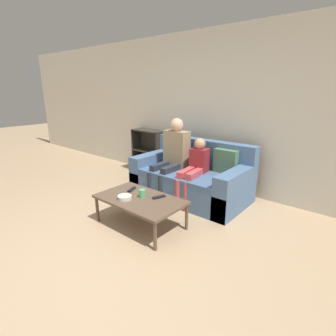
# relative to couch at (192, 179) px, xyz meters

# --- Properties ---
(ground_plane) EXTENTS (22.00, 22.00, 0.00)m
(ground_plane) POSITION_rel_couch_xyz_m (0.07, -1.97, -0.29)
(ground_plane) COLOR tan
(wall_back) EXTENTS (12.00, 0.06, 2.60)m
(wall_back) POSITION_rel_couch_xyz_m (0.07, 0.65, 1.01)
(wall_back) COLOR beige
(wall_back) RESTS_ON ground_plane
(couch) EXTENTS (1.79, 0.97, 0.88)m
(couch) POSITION_rel_couch_xyz_m (0.00, 0.00, 0.00)
(couch) COLOR #4C6B93
(couch) RESTS_ON ground_plane
(bookshelf) EXTENTS (0.70, 0.28, 0.88)m
(bookshelf) POSITION_rel_couch_xyz_m (-1.43, 0.49, 0.04)
(bookshelf) COLOR #332D28
(bookshelf) RESTS_ON ground_plane
(coffee_table) EXTENTS (1.10, 0.65, 0.37)m
(coffee_table) POSITION_rel_couch_xyz_m (0.05, -1.20, 0.05)
(coffee_table) COLOR brown
(coffee_table) RESTS_ON ground_plane
(person_adult) EXTENTS (0.42, 0.66, 1.23)m
(person_adult) POSITION_rel_couch_xyz_m (-0.31, -0.08, 0.42)
(person_adult) COLOR #282D38
(person_adult) RESTS_ON ground_plane
(person_child) EXTENTS (0.31, 0.68, 0.97)m
(person_child) POSITION_rel_couch_xyz_m (0.14, -0.14, 0.26)
(person_child) COLOR #C6474C
(person_child) RESTS_ON ground_plane
(cup_near) EXTENTS (0.08, 0.08, 0.10)m
(cup_near) POSITION_rel_couch_xyz_m (0.05, -1.15, 0.13)
(cup_near) COLOR #4CB77A
(cup_near) RESTS_ON coffee_table
(tv_remote_0) EXTENTS (0.10, 0.18, 0.02)m
(tv_remote_0) POSITION_rel_couch_xyz_m (0.22, -1.03, 0.09)
(tv_remote_0) COLOR black
(tv_remote_0) RESTS_ON coffee_table
(tv_remote_1) EXTENTS (0.10, 0.18, 0.02)m
(tv_remote_1) POSITION_rel_couch_xyz_m (-0.23, -1.08, 0.09)
(tv_remote_1) COLOR black
(tv_remote_1) RESTS_ON coffee_table
(snack_bowl) EXTENTS (0.17, 0.17, 0.05)m
(snack_bowl) POSITION_rel_couch_xyz_m (-0.08, -1.33, 0.10)
(snack_bowl) COLOR beige
(snack_bowl) RESTS_ON coffee_table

